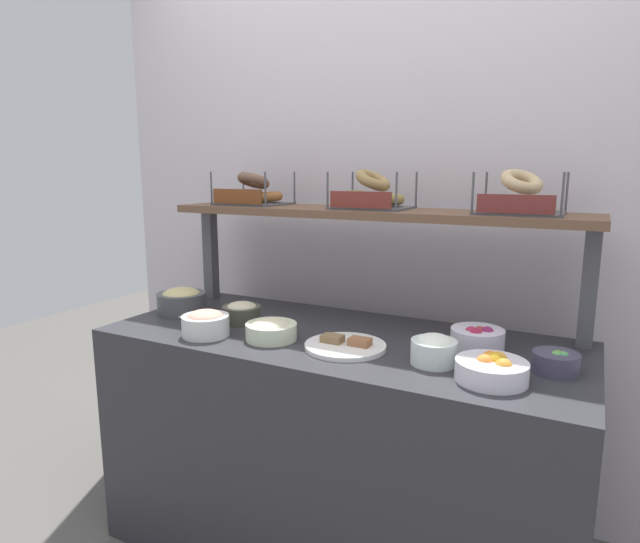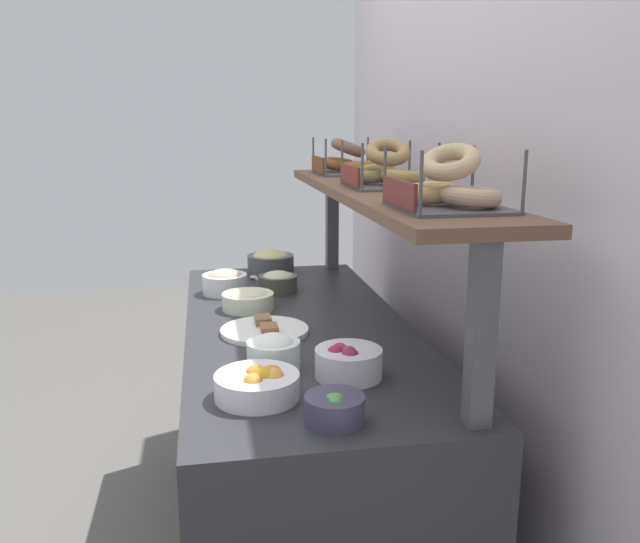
% 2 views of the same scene
% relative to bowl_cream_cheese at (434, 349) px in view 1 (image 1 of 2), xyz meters
% --- Properties ---
extents(back_wall, '(2.87, 0.06, 2.40)m').
position_rel_bowl_cream_cheese_xyz_m(back_wall, '(-0.38, 0.67, 0.30)').
color(back_wall, silver).
rests_on(back_wall, ground_plane).
extents(deli_counter, '(1.67, 0.70, 0.85)m').
position_rel_bowl_cream_cheese_xyz_m(deli_counter, '(-0.38, 0.12, -0.47)').
color(deli_counter, '#2D2D33').
rests_on(deli_counter, ground_plane).
extents(shelf_riser_left, '(0.05, 0.05, 0.40)m').
position_rel_bowl_cream_cheese_xyz_m(shelf_riser_left, '(-1.15, 0.39, 0.15)').
color(shelf_riser_left, '#4C4C51').
rests_on(shelf_riser_left, deli_counter).
extents(shelf_riser_right, '(0.05, 0.05, 0.40)m').
position_rel_bowl_cream_cheese_xyz_m(shelf_riser_right, '(0.40, 0.39, 0.15)').
color(shelf_riser_right, '#4C4C51').
rests_on(shelf_riser_right, deli_counter).
extents(upper_shelf, '(1.63, 0.32, 0.03)m').
position_rel_bowl_cream_cheese_xyz_m(upper_shelf, '(-0.38, 0.39, 0.37)').
color(upper_shelf, brown).
rests_on(upper_shelf, shelf_riser_left).
extents(bowl_cream_cheese, '(0.14, 0.14, 0.09)m').
position_rel_bowl_cream_cheese_xyz_m(bowl_cream_cheese, '(0.00, 0.00, 0.00)').
color(bowl_cream_cheese, white).
rests_on(bowl_cream_cheese, deli_counter).
extents(bowl_potato_salad, '(0.18, 0.18, 0.07)m').
position_rel_bowl_cream_cheese_xyz_m(bowl_potato_salad, '(-0.56, -0.03, -0.01)').
color(bowl_potato_salad, silver).
rests_on(bowl_potato_salad, deli_counter).
extents(bowl_lox_spread, '(0.17, 0.17, 0.09)m').
position_rel_bowl_cream_cheese_xyz_m(bowl_lox_spread, '(-0.79, -0.10, -0.00)').
color(bowl_lox_spread, silver).
rests_on(bowl_lox_spread, deli_counter).
extents(bowl_hummus, '(0.20, 0.20, 0.10)m').
position_rel_bowl_cream_cheese_xyz_m(bowl_hummus, '(-1.08, 0.11, 0.01)').
color(bowl_hummus, '#484A4D').
rests_on(bowl_hummus, deli_counter).
extents(bowl_beet_salad, '(0.17, 0.17, 0.09)m').
position_rel_bowl_cream_cheese_xyz_m(bowl_beet_salad, '(0.09, 0.18, -0.01)').
color(bowl_beet_salad, white).
rests_on(bowl_beet_salad, deli_counter).
extents(bowl_fruit_salad, '(0.20, 0.20, 0.08)m').
position_rel_bowl_cream_cheese_xyz_m(bowl_fruit_salad, '(0.18, -0.05, -0.01)').
color(bowl_fruit_salad, white).
rests_on(bowl_fruit_salad, deli_counter).
extents(bowl_veggie_mix, '(0.13, 0.13, 0.07)m').
position_rel_bowl_cream_cheese_xyz_m(bowl_veggie_mix, '(0.33, 0.09, -0.01)').
color(bowl_veggie_mix, '#433F56').
rests_on(bowl_veggie_mix, deli_counter).
extents(bowl_tuna_salad, '(0.15, 0.15, 0.08)m').
position_rel_bowl_cream_cheese_xyz_m(bowl_tuna_salad, '(-0.78, 0.10, -0.01)').
color(bowl_tuna_salad, '#47483B').
rests_on(bowl_tuna_salad, deli_counter).
extents(serving_plate_white, '(0.27, 0.27, 0.04)m').
position_rel_bowl_cream_cheese_xyz_m(serving_plate_white, '(-0.30, 0.01, -0.04)').
color(serving_plate_white, white).
rests_on(serving_plate_white, deli_counter).
extents(serving_spoon_near_plate, '(0.17, 0.09, 0.01)m').
position_rel_bowl_cream_cheese_xyz_m(serving_spoon_near_plate, '(-0.97, 0.04, -0.04)').
color(serving_spoon_near_plate, '#B7B7BC').
rests_on(serving_spoon_near_plate, deli_counter).
extents(bagel_basket_cinnamon_raisin, '(0.29, 0.26, 0.14)m').
position_rel_bowl_cream_cheese_xyz_m(bagel_basket_cinnamon_raisin, '(-0.92, 0.40, 0.43)').
color(bagel_basket_cinnamon_raisin, '#4C4C51').
rests_on(bagel_basket_cinnamon_raisin, upper_shelf).
extents(bagel_basket_everything, '(0.29, 0.25, 0.16)m').
position_rel_bowl_cream_cheese_xyz_m(bagel_basket_everything, '(-0.37, 0.40, 0.43)').
color(bagel_basket_everything, '#4C4C51').
rests_on(bagel_basket_everything, upper_shelf).
extents(bagel_basket_plain, '(0.28, 0.24, 0.16)m').
position_rel_bowl_cream_cheese_xyz_m(bagel_basket_plain, '(0.17, 0.39, 0.43)').
color(bagel_basket_plain, '#4C4C51').
rests_on(bagel_basket_plain, upper_shelf).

